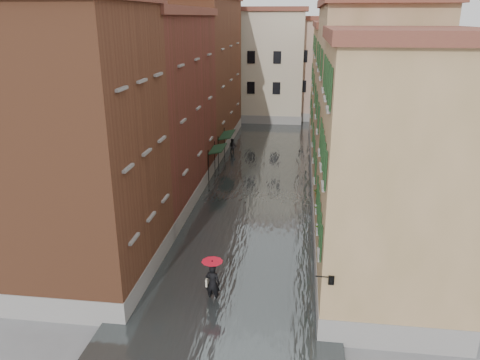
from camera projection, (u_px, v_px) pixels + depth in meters
The scene contains 16 objects.
ground at pixel (238, 264), 24.82m from camera, with size 120.00×120.00×0.00m, color slate.
floodwater at pixel (260, 181), 36.95m from camera, with size 10.00×60.00×0.20m, color #404647.
building_left_near at pixel (83, 151), 21.66m from camera, with size 6.00×8.00×13.00m, color brown.
building_left_mid at pixel (155, 112), 32.04m from camera, with size 6.00×14.00×12.50m, color maroon.
building_left_far at pixel (200, 75), 45.83m from camera, with size 6.00×16.00×14.00m, color brown.
building_right_near at pixel (393, 180), 20.19m from camera, with size 6.00×8.00×11.50m, color olive.
building_right_mid at pixel (364, 113), 30.24m from camera, with size 6.00×14.00×13.00m, color tan.
building_right_far at pixel (345, 91), 44.53m from camera, with size 6.00×16.00×11.50m, color olive.
building_end_cream at pixel (255, 67), 58.61m from camera, with size 12.00×9.00×13.00m, color #BBB294.
building_end_pink at pixel (327, 70), 59.54m from camera, with size 10.00×9.00×12.00m, color tan.
awning_near at pixel (217, 150), 36.94m from camera, with size 1.09×2.76×2.80m.
awning_far at pixel (227, 136), 41.31m from camera, with size 1.09×3.31×2.80m.
wall_lantern at pixel (331, 279), 17.68m from camera, with size 0.71×0.22×0.35m.
window_planters at pixel (320, 204), 23.48m from camera, with size 0.59×5.53×0.84m.
pedestrian_main at pixel (212, 277), 21.17m from camera, with size 0.97×0.97×2.06m.
pedestrian_far at pixel (233, 147), 44.26m from camera, with size 0.75×0.58×1.54m, color black.
Camera 1 is at (2.93, -21.76, 12.40)m, focal length 35.00 mm.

